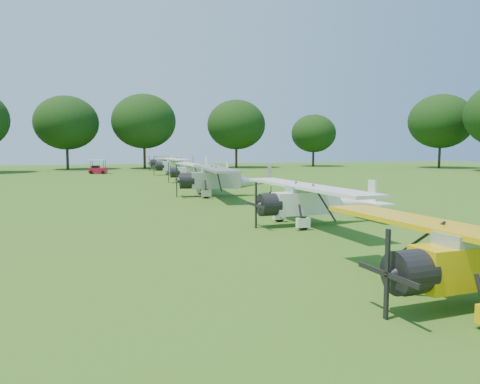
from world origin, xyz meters
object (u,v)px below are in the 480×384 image
object	(u,v)px
aircraft_6	(180,164)
aircraft_7	(171,162)
golf_cart	(98,169)
aircraft_4	(223,178)
aircraft_5	(198,170)
aircraft_3	(315,199)

from	to	relation	value
aircraft_6	aircraft_7	size ratio (longest dim) A/B	1.00
golf_cart	aircraft_4	bearing A→B (deg)	-61.58
aircraft_6	aircraft_7	distance (m)	12.66
aircraft_5	aircraft_6	world-z (taller)	aircraft_6
aircraft_7	golf_cart	xyz separation A→B (m)	(-11.06, -7.02, -0.74)
aircraft_5	aircraft_7	xyz separation A→B (m)	(0.49, 26.34, 0.16)
aircraft_4	golf_cart	size ratio (longest dim) A/B	4.76
aircraft_4	aircraft_5	distance (m)	14.49
aircraft_4	aircraft_7	distance (m)	40.83
aircraft_6	golf_cart	distance (m)	12.10
aircraft_4	aircraft_3	bearing A→B (deg)	-81.92
aircraft_3	aircraft_5	size ratio (longest dim) A/B	0.99
aircraft_4	aircraft_6	bearing A→B (deg)	91.47
aircraft_6	golf_cart	bearing A→B (deg)	148.25
aircraft_5	golf_cart	xyz separation A→B (m)	(-10.56, 19.32, -0.58)
aircraft_3	golf_cart	world-z (taller)	aircraft_3
aircraft_7	golf_cart	world-z (taller)	aircraft_7
aircraft_4	aircraft_5	xyz separation A→B (m)	(0.72, 14.47, -0.16)
aircraft_4	golf_cart	world-z (taller)	aircraft_4
aircraft_3	aircraft_7	distance (m)	54.65
aircraft_3	aircraft_4	bearing A→B (deg)	90.31
aircraft_5	aircraft_6	bearing A→B (deg)	86.83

